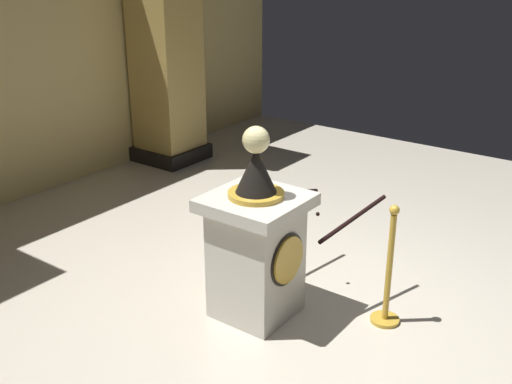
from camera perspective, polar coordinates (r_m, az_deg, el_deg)
The scene contains 6 objects.
ground_plane at distance 5.37m, azimuth 5.54°, elevation -10.66°, with size 10.08×10.08×0.00m, color beige.
pedestal_clock at distance 4.99m, azimuth 0.04°, elevation -4.81°, with size 0.74×0.74×1.62m.
stanchion_near at distance 5.11m, azimuth 12.09°, elevation -8.18°, with size 0.24×0.24×1.04m.
stanchion_far at distance 6.07m, azimuth 0.18°, elevation -2.73°, with size 0.24×0.24×1.03m.
velvet_rope at distance 5.37m, azimuth 5.76°, elevation -1.18°, with size 0.96×0.99×0.22m.
column_right at distance 8.71m, azimuth -8.38°, elevation 13.36°, with size 0.90×0.90×3.30m.
Camera 1 is at (-3.94, -2.27, 2.86)m, focal length 43.29 mm.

